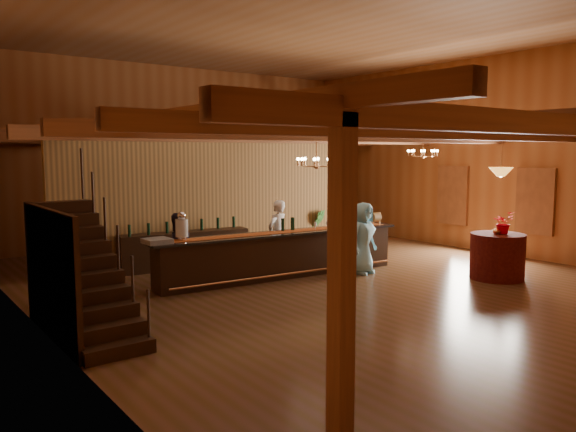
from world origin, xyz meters
TOP-DOWN VIEW (x-y plane):
  - floor at (0.00, 0.00)m, footprint 14.00×14.00m
  - ceiling at (0.00, 0.00)m, footprint 14.00×14.00m
  - wall_back at (0.00, 7.00)m, footprint 12.00×0.10m
  - wall_left at (-6.00, 0.00)m, footprint 0.10×14.00m
  - wall_right at (6.00, 0.00)m, footprint 0.10×14.00m
  - beam_grid at (0.00, 0.51)m, footprint 11.90×13.90m
  - support_posts at (0.00, -0.50)m, footprint 9.20×10.20m
  - partition_wall at (-0.50, 3.50)m, footprint 9.00×0.18m
  - window_right_front at (5.95, -1.60)m, footprint 0.12×1.05m
  - window_right_back at (5.95, 1.00)m, footprint 0.12×1.05m
  - staircase at (-5.45, -0.74)m, footprint 1.00×2.80m
  - backroom_boxes at (-0.29, 5.50)m, footprint 4.10×0.60m
  - tasting_bar at (-0.65, 0.73)m, footprint 6.21×1.33m
  - beverage_dispenser at (-2.98, 1.00)m, footprint 0.26×0.26m
  - glass_rack_tray at (-3.54, 0.95)m, footprint 0.50×0.50m
  - raffle_drum at (2.07, 0.44)m, footprint 0.34×0.24m
  - bar_bottle_0 at (-0.52, 0.84)m, footprint 0.07×0.07m
  - bar_bottle_1 at (-0.26, 0.82)m, footprint 0.07×0.07m
  - bar_bottle_2 at (-0.24, 0.81)m, footprint 0.07×0.07m
  - backbar_shelf at (-1.93, 2.97)m, footprint 3.24×0.92m
  - round_table at (3.12, -2.34)m, footprint 1.18×1.18m
  - chandelier_left at (-0.56, -0.40)m, footprint 0.80×0.80m
  - chandelier_right at (3.98, 0.56)m, footprint 0.80×0.80m
  - pendant_lamp at (3.12, -2.34)m, footprint 0.52×0.52m
  - bartender at (-0.18, 1.51)m, footprint 0.70×0.55m
  - staff_second at (-2.91, 1.39)m, footprint 0.81×0.66m
  - guest at (1.09, -0.13)m, footprint 0.91×0.69m
  - floor_plant at (2.62, 3.39)m, footprint 0.70×0.60m
  - table_flowers at (3.19, -2.41)m, footprint 0.51×0.46m
  - table_vase at (3.00, -2.37)m, footprint 0.14×0.14m

SIDE VIEW (x-z plane):
  - floor at x=0.00m, z-range 0.00..0.00m
  - backbar_shelf at x=-1.93m, z-range 0.00..0.90m
  - round_table at x=3.12m, z-range 0.00..1.02m
  - tasting_bar at x=-0.65m, z-range 0.00..1.04m
  - backroom_boxes at x=-0.29m, z-range -0.02..1.08m
  - floor_plant at x=2.62m, z-range 0.00..1.13m
  - staff_second at x=-2.91m, z-range 0.00..1.56m
  - guest at x=1.09m, z-range 0.00..1.68m
  - bartender at x=-0.18m, z-range 0.00..1.68m
  - staircase at x=-5.45m, z-range 0.00..2.00m
  - glass_rack_tray at x=-3.54m, z-range 1.03..1.13m
  - table_vase at x=3.00m, z-range 1.02..1.29m
  - bar_bottle_0 at x=-0.52m, z-range 1.03..1.33m
  - bar_bottle_1 at x=-0.26m, z-range 1.03..1.33m
  - bar_bottle_2 at x=-0.24m, z-range 1.03..1.33m
  - raffle_drum at x=2.07m, z-range 1.05..1.35m
  - table_flowers at x=3.19m, z-range 1.02..1.53m
  - beverage_dispenser at x=-2.98m, z-range 1.02..1.62m
  - window_right_front at x=5.95m, z-range 0.67..2.42m
  - window_right_back at x=5.95m, z-range 0.67..2.42m
  - partition_wall at x=-0.50m, z-range 0.00..3.10m
  - support_posts at x=0.00m, z-range 0.00..3.20m
  - pendant_lamp at x=3.12m, z-range 1.95..2.85m
  - chandelier_left at x=-0.56m, z-range 2.28..3.00m
  - wall_back at x=0.00m, z-range 0.00..5.50m
  - wall_left at x=-6.00m, z-range 0.00..5.50m
  - wall_right at x=6.00m, z-range 0.00..5.50m
  - chandelier_right at x=3.98m, z-range 2.54..3.09m
  - beam_grid at x=0.00m, z-range 3.05..3.44m
  - ceiling at x=0.00m, z-range 5.50..5.50m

